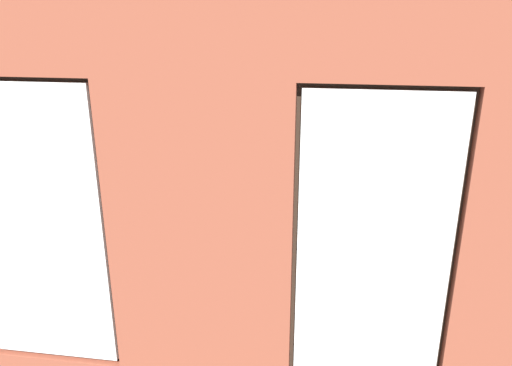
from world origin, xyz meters
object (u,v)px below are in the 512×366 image
object	(u,v)px
potted_plant_corner_near_left	(433,171)
couch_left	(454,254)
table_plant_small	(255,203)
papasan_chair	(210,181)
remote_black	(272,218)
media_console	(61,233)
tv_flatscreen	(55,187)
potted_plant_between_couches	(405,318)
candle_jar	(294,208)
couch_by_window	(233,346)
potted_plant_foreground_right	(143,162)
cup_ceramic	(234,213)
coffee_table	(266,218)

from	to	relation	value
potted_plant_corner_near_left	couch_left	bearing A→B (deg)	86.37
table_plant_small	papasan_chair	xyz separation A→B (m)	(0.87, -1.10, -0.11)
remote_black	media_console	xyz separation A→B (m)	(2.70, 0.41, -0.21)
couch_left	media_console	world-z (taller)	couch_left
tv_flatscreen	potted_plant_between_couches	bearing A→B (deg)	153.71
couch_left	candle_jar	distance (m)	2.03
couch_by_window	remote_black	bearing A→B (deg)	-90.92
papasan_chair	potted_plant_between_couches	bearing A→B (deg)	123.39
couch_by_window	potted_plant_between_couches	distance (m)	1.41
couch_by_window	potted_plant_foreground_right	world-z (taller)	potted_plant_foreground_right
potted_plant_between_couches	potted_plant_foreground_right	distance (m)	5.60
couch_left	remote_black	size ratio (longest dim) A/B	10.43
table_plant_small	papasan_chair	world-z (taller)	papasan_chair
remote_black	tv_flatscreen	world-z (taller)	tv_flatscreen
remote_black	media_console	world-z (taller)	media_console
table_plant_small	potted_plant_corner_near_left	xyz separation A→B (m)	(-2.55, -1.60, 0.05)
potted_plant_corner_near_left	papasan_chair	bearing A→B (deg)	8.35
remote_black	potted_plant_foreground_right	distance (m)	2.99
couch_by_window	candle_jar	size ratio (longest dim) A/B	16.36
media_console	tv_flatscreen	world-z (taller)	tv_flatscreen
cup_ceramic	potted_plant_corner_near_left	size ratio (longest dim) A/B	0.08
coffee_table	table_plant_small	size ratio (longest dim) A/B	6.63
potted_plant_between_couches	tv_flatscreen	bearing A→B (deg)	-26.29
table_plant_small	potted_plant_foreground_right	world-z (taller)	potted_plant_foreground_right
coffee_table	table_plant_small	world-z (taller)	table_plant_small
candle_jar	potted_plant_corner_near_left	xyz separation A→B (m)	(-2.03, -1.56, 0.10)
tv_flatscreen	papasan_chair	bearing A→B (deg)	-131.98
cup_ceramic	potted_plant_between_couches	bearing A→B (deg)	127.23
couch_left	remote_black	world-z (taller)	couch_left
couch_left	potted_plant_corner_near_left	xyz separation A→B (m)	(-0.15, -2.30, 0.26)
cup_ceramic	table_plant_small	size ratio (longest dim) A/B	0.55
couch_by_window	candle_jar	world-z (taller)	couch_by_window
couch_by_window	cup_ceramic	world-z (taller)	couch_by_window
candle_jar	potted_plant_foreground_right	distance (m)	3.06
media_console	potted_plant_foreground_right	distance (m)	2.23
tv_flatscreen	cup_ceramic	bearing A→B (deg)	-169.65
remote_black	papasan_chair	size ratio (longest dim) A/B	0.17
candle_jar	remote_black	distance (m)	0.39
couch_left	remote_black	distance (m)	2.20
cup_ceramic	media_console	bearing A→B (deg)	10.43
cup_ceramic	potted_plant_between_couches	world-z (taller)	potted_plant_between_couches
couch_by_window	potted_plant_corner_near_left	bearing A→B (deg)	-118.55
potted_plant_foreground_right	papasan_chair	bearing A→B (deg)	160.45
couch_by_window	couch_left	world-z (taller)	same
couch_left	potted_plant_between_couches	size ratio (longest dim) A/B	1.60
papasan_chair	cup_ceramic	bearing A→B (deg)	115.59
potted_plant_corner_near_left	potted_plant_between_couches	bearing A→B (deg)	77.13
cup_ceramic	media_console	size ratio (longest dim) A/B	0.10
remote_black	coffee_table	bearing A→B (deg)	-11.63
potted_plant_between_couches	couch_by_window	bearing A→B (deg)	2.10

